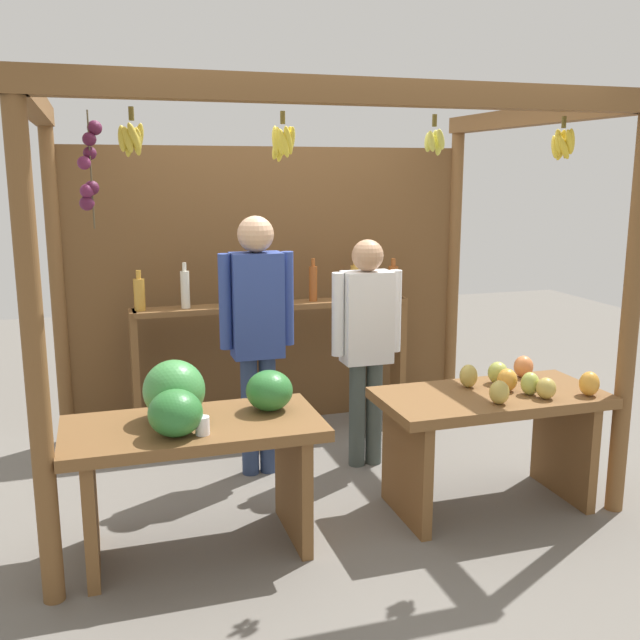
# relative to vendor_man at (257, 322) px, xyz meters

# --- Properties ---
(ground_plane) EXTENTS (12.00, 12.00, 0.00)m
(ground_plane) POSITION_rel_vendor_man_xyz_m (0.33, -0.09, -1.02)
(ground_plane) COLOR slate
(ground_plane) RESTS_ON ground
(market_stall) EXTENTS (3.23, 2.21, 2.37)m
(market_stall) POSITION_rel_vendor_man_xyz_m (0.32, 0.40, 0.37)
(market_stall) COLOR brown
(market_stall) RESTS_ON ground
(fruit_counter_left) EXTENTS (1.30, 0.66, 1.01)m
(fruit_counter_left) POSITION_rel_vendor_man_xyz_m (-0.52, -0.87, -0.38)
(fruit_counter_left) COLOR brown
(fruit_counter_left) RESTS_ON ground
(fruit_counter_right) EXTENTS (1.30, 0.64, 0.84)m
(fruit_counter_right) POSITION_rel_vendor_man_xyz_m (1.20, -0.88, -0.48)
(fruit_counter_right) COLOR brown
(fruit_counter_right) RESTS_ON ground
(bottle_shelf_unit) EXTENTS (2.07, 0.22, 1.32)m
(bottle_shelf_unit) POSITION_rel_vendor_man_xyz_m (0.28, 0.70, -0.21)
(bottle_shelf_unit) COLOR brown
(bottle_shelf_unit) RESTS_ON ground
(vendor_man) EXTENTS (0.48, 0.23, 1.69)m
(vendor_man) POSITION_rel_vendor_man_xyz_m (0.00, 0.00, 0.00)
(vendor_man) COLOR navy
(vendor_man) RESTS_ON ground
(vendor_woman) EXTENTS (0.48, 0.21, 1.53)m
(vendor_woman) POSITION_rel_vendor_man_xyz_m (0.72, -0.07, -0.11)
(vendor_woman) COLOR #3F4A45
(vendor_woman) RESTS_ON ground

